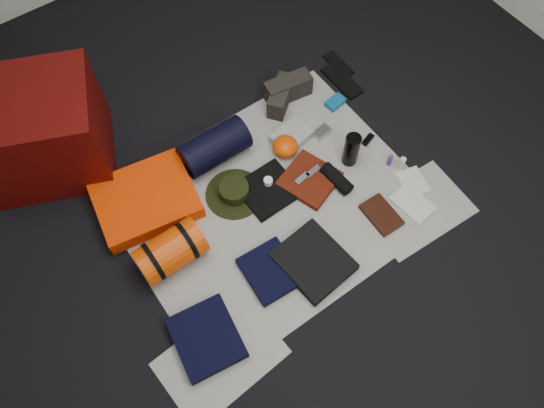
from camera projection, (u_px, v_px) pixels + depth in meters
floor at (272, 205)px, 3.01m from camera, size 4.50×4.50×0.02m
newspaper_mat at (272, 204)px, 3.00m from camera, size 1.60×1.30×0.01m
newspaper_sheet_front_left at (221, 358)px, 2.60m from camera, size 0.61×0.44×0.00m
newspaper_sheet_front_right at (417, 209)px, 2.99m from camera, size 0.60×0.43×0.00m
red_cabinet at (40, 132)px, 2.90m from camera, size 0.84×0.78×0.56m
sleeping_pad at (146, 199)px, 2.96m from camera, size 0.61×0.53×0.10m
stuff_sack at (171, 251)px, 2.75m from camera, size 0.36×0.21×0.21m
sack_strap_left at (154, 262)px, 2.72m from camera, size 0.02×0.22×0.22m
sack_strap_right at (187, 241)px, 2.77m from camera, size 0.02×0.22×0.22m
navy_duffel at (215, 147)px, 3.06m from camera, size 0.40×0.21×0.21m
boonie_brim at (234, 194)px, 3.02m from camera, size 0.37×0.37×0.01m
boonie_crown at (234, 190)px, 2.99m from camera, size 0.17×0.17×0.08m
hiking_boot_left at (281, 96)px, 3.28m from camera, size 0.28×0.25×0.14m
hiking_boot_right at (288, 88)px, 3.30m from camera, size 0.31×0.15×0.15m
flip_flop_left at (342, 81)px, 3.42m from camera, size 0.12×0.31×0.02m
flip_flop_right at (338, 64)px, 3.49m from camera, size 0.09×0.24×0.01m
trousers_navy_a at (206, 338)px, 2.61m from camera, size 0.35×0.39×0.05m
trousers_navy_b at (270, 271)px, 2.78m from camera, size 0.28×0.31×0.05m
trousers_charcoal at (313, 261)px, 2.80m from camera, size 0.35×0.39×0.06m
black_tshirt at (268, 190)px, 3.02m from camera, size 0.31×0.29×0.03m
red_shirt at (310, 180)px, 3.05m from camera, size 0.37×0.37×0.04m
orange_stuff_sack at (285, 146)px, 3.12m from camera, size 0.16×0.16×0.10m
first_aid_pouch at (292, 136)px, 3.18m from camera, size 0.25×0.20×0.06m
water_bottle at (351, 150)px, 3.04m from camera, size 0.11×0.11×0.23m
speaker at (337, 179)px, 3.03m from camera, size 0.10×0.21×0.08m
compact_camera at (322, 132)px, 3.21m from camera, size 0.11×0.07×0.04m
cyan_case at (335, 102)px, 3.32m from camera, size 0.13×0.09×0.04m
toiletry_purple at (390, 160)px, 3.09m from camera, size 0.03×0.03×0.08m
toiletry_clear at (402, 164)px, 3.06m from camera, size 0.04×0.04×0.10m
paperback_book at (381, 215)px, 2.95m from camera, size 0.15×0.23×0.03m
map_booklet at (413, 203)px, 2.99m from camera, size 0.18×0.24×0.01m
map_printout at (413, 182)px, 3.06m from camera, size 0.18×0.21×0.01m
sunglasses at (368, 140)px, 3.19m from camera, size 0.10×0.06×0.02m
key_cluster at (222, 343)px, 2.62m from camera, size 0.10×0.10×0.01m
tape_roll at (268, 181)px, 3.01m from camera, size 0.05×0.05×0.04m
energy_bar_a at (302, 178)px, 3.02m from camera, size 0.10×0.05×0.01m
energy_bar_b at (313, 171)px, 3.05m from camera, size 0.10×0.05×0.01m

